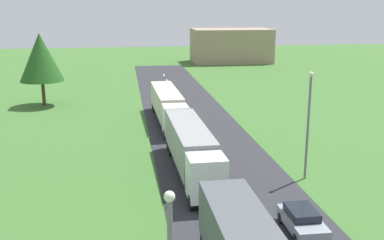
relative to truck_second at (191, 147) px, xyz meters
name	(u,v)px	position (x,y,z in m)	size (l,w,h in m)	color
road	(236,197)	(2.35, -4.97, -2.10)	(10.00, 140.00, 0.06)	#2B2B30
lane_marking_centre	(249,218)	(2.35, -8.41, -2.07)	(0.16, 121.66, 0.01)	white
truck_second	(191,147)	(0.00, 0.00, 0.00)	(2.74, 14.11, 3.57)	white
truck_third	(168,104)	(-0.26, 16.28, -0.07)	(2.84, 14.87, 3.42)	white
car_second	(302,220)	(4.91, -10.53, -1.33)	(1.88, 3.95, 1.40)	#8C939E
lamppost_second	(308,120)	(8.37, -2.32, 2.42)	(0.36, 0.36, 8.14)	slate
tree_birch	(41,57)	(-15.37, 27.49, 4.13)	(5.55, 5.55, 9.33)	#513823
distant_building	(231,46)	(19.14, 69.24, 1.59)	(17.34, 10.25, 7.44)	#9E846B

